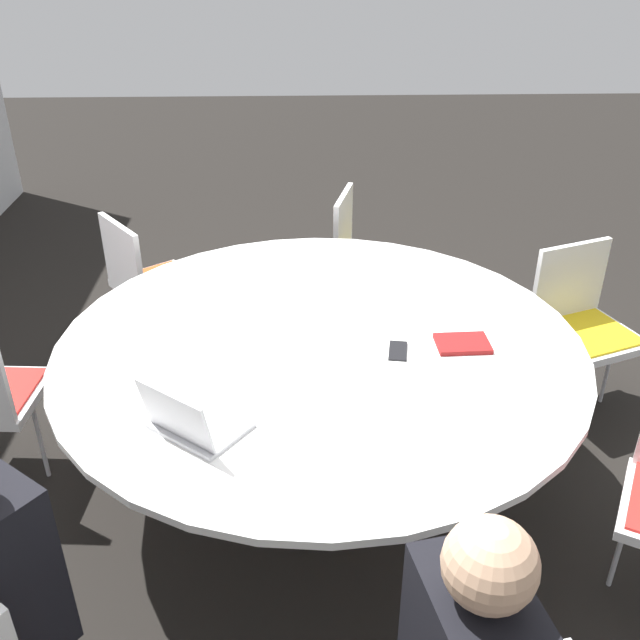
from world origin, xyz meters
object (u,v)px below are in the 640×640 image
spiral_notebook (463,344)px  chair_3 (582,318)px  chair_4 (364,252)px  cell_phone (398,351)px  laptop (191,422)px  chair_5 (147,277)px

spiral_notebook → chair_3: bearing=-50.2°
chair_4 → cell_phone: bearing=15.0°
spiral_notebook → cell_phone: size_ratio=1.44×
chair_3 → spiral_notebook: bearing=19.0°
chair_3 → cell_phone: (-0.66, 1.01, 0.24)m
spiral_notebook → cell_phone: spiral_notebook is taller
chair_3 → cell_phone: bearing=12.3°
chair_4 → laptop: bearing=-5.7°
cell_phone → laptop: bearing=123.3°
chair_3 → chair_4: 1.31m
chair_3 → chair_5: (0.53, 2.23, 0.00)m
chair_5 → spiral_notebook: (-1.15, -1.48, 0.25)m
chair_5 → chair_3: bearing=39.6°
laptop → cell_phone: 0.90m
chair_4 → spiral_notebook: size_ratio=3.99×
chair_4 → cell_phone: 1.51m
chair_4 → chair_5: same height
chair_4 → cell_phone: size_ratio=5.75×
chair_5 → spiral_notebook: chair_5 is taller
chair_5 → cell_phone: (-1.19, -1.22, 0.24)m
chair_5 → cell_phone: 1.72m
chair_3 → chair_4: size_ratio=1.00×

